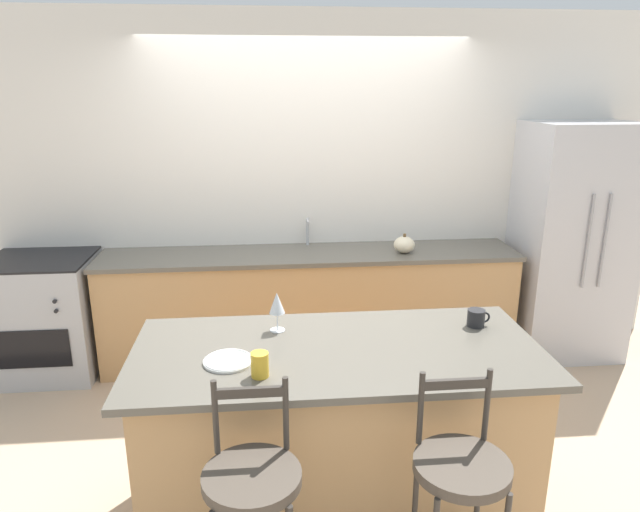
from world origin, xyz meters
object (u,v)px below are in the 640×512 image
coffee_mug (476,318)px  pumpkin_decoration (404,245)px  wine_glass (277,304)px  refrigerator (571,242)px  bar_stool_far (459,493)px  oven_range (46,316)px  bar_stool_near (253,505)px  dinner_plate (228,361)px  tumbler_cup (260,365)px

coffee_mug → pumpkin_decoration: pumpkin_decoration is taller
wine_glass → pumpkin_decoration: wine_glass is taller
refrigerator → pumpkin_decoration: (-1.37, -0.03, 0.02)m
coffee_mug → bar_stool_far: bearing=-112.5°
oven_range → bar_stool_near: bearing=-55.9°
dinner_plate → coffee_mug: bearing=12.9°
wine_glass → pumpkin_decoration: (1.01, 1.44, -0.12)m
bar_stool_far → wine_glass: bearing=126.6°
wine_glass → pumpkin_decoration: size_ratio=1.29×
coffee_mug → pumpkin_decoration: 1.48m
pumpkin_decoration → bar_stool_near: bearing=-115.8°
bar_stool_far → coffee_mug: bearing=67.5°
refrigerator → wine_glass: 2.81m
oven_range → pumpkin_decoration: pumpkin_decoration is taller
refrigerator → wine_glass: size_ratio=9.00×
refrigerator → bar_stool_far: 2.95m
bar_stool_far → wine_glass: 1.23m
dinner_plate → bar_stool_near: bearing=-78.9°
coffee_mug → oven_range: bearing=151.4°
wine_glass → coffee_mug: bearing=-2.3°
bar_stool_near → pumpkin_decoration: size_ratio=6.70×
bar_stool_near → dinner_plate: 0.67m
dinner_plate → wine_glass: wine_glass is taller
oven_range → wine_glass: (1.74, -1.48, 0.62)m
pumpkin_decoration → refrigerator: bearing=1.5°
bar_stool_near → dinner_plate: bearing=101.1°
oven_range → coffee_mug: (2.78, -1.52, 0.52)m
tumbler_cup → bar_stool_near: bearing=-94.6°
oven_range → bar_stool_far: size_ratio=0.85×
coffee_mug → tumbler_cup: tumbler_cup is taller
wine_glass → pumpkin_decoration: 1.76m
tumbler_cup → pumpkin_decoration: 2.21m
refrigerator → wine_glass: bearing=-148.2°
coffee_mug → pumpkin_decoration: (-0.03, 1.48, -0.01)m
tumbler_cup → refrigerator: bearing=38.3°
bar_stool_near → coffee_mug: size_ratio=8.88×
refrigerator → tumbler_cup: 3.15m
bar_stool_far → pumpkin_decoration: 2.40m
bar_stool_near → bar_stool_far: 0.80m
refrigerator → oven_range: 4.15m
bar_stool_near → wine_glass: size_ratio=5.19×
dinner_plate → wine_glass: 0.43m
bar_stool_far → refrigerator: bearing=54.6°
oven_range → pumpkin_decoration: bearing=-0.7°
dinner_plate → wine_glass: bearing=55.0°
wine_glass → oven_range: bearing=139.6°
bar_stool_near → pumpkin_decoration: (1.13, 2.35, 0.34)m
bar_stool_far → coffee_mug: 1.01m
oven_range → dinner_plate: size_ratio=4.01×
dinner_plate → tumbler_cup: bearing=-44.4°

